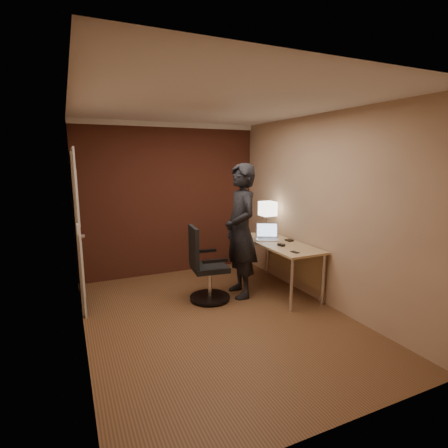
{
  "coord_description": "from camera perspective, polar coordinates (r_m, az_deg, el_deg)",
  "views": [
    {
      "loc": [
        -1.58,
        -3.68,
        1.91
      ],
      "look_at": [
        0.35,
        0.55,
        1.05
      ],
      "focal_mm": 28.0,
      "sensor_mm": 36.0,
      "label": 1
    }
  ],
  "objects": [
    {
      "name": "desk",
      "position": [
        5.19,
        9.56,
        -4.28
      ],
      "size": [
        0.6,
        1.5,
        0.73
      ],
      "color": "tan",
      "rests_on": "ground"
    },
    {
      "name": "phone",
      "position": [
        4.61,
        11.49,
        -4.52
      ],
      "size": [
        0.07,
        0.12,
        0.01
      ],
      "primitive_type": "cube",
      "rotation": [
        0.0,
        0.0,
        0.1
      ],
      "color": "black",
      "rests_on": "desk"
    },
    {
      "name": "room",
      "position": [
        5.41,
        -10.44,
        4.56
      ],
      "size": [
        4.0,
        4.0,
        4.0
      ],
      "color": "brown",
      "rests_on": "ground"
    },
    {
      "name": "wallet",
      "position": [
        5.23,
        10.61,
        -2.62
      ],
      "size": [
        0.09,
        0.11,
        0.02
      ],
      "primitive_type": "cube",
      "rotation": [
        0.0,
        0.0,
        0.0
      ],
      "color": "black",
      "rests_on": "desk"
    },
    {
      "name": "laptop",
      "position": [
        5.31,
        7.02,
        -1.75
      ],
      "size": [
        0.41,
        0.38,
        0.23
      ],
      "color": "silver",
      "rests_on": "desk"
    },
    {
      "name": "office_chair",
      "position": [
        4.77,
        -3.11,
        -7.35
      ],
      "size": [
        0.55,
        0.6,
        1.02
      ],
      "color": "black",
      "rests_on": "ground"
    },
    {
      "name": "desk_lamp",
      "position": [
        5.5,
        7.15,
        2.42
      ],
      "size": [
        0.22,
        0.22,
        0.54
      ],
      "color": "silver",
      "rests_on": "desk"
    },
    {
      "name": "mouse",
      "position": [
        4.92,
        9.33,
        -3.37
      ],
      "size": [
        0.07,
        0.11,
        0.03
      ],
      "primitive_type": "cube",
      "rotation": [
        0.0,
        0.0,
        0.15
      ],
      "color": "black",
      "rests_on": "desk"
    },
    {
      "name": "person",
      "position": [
        4.86,
        2.75,
        -1.16
      ],
      "size": [
        0.52,
        0.72,
        1.86
      ],
      "primitive_type": "imported",
      "rotation": [
        0.0,
        0.0,
        -1.68
      ],
      "color": "black",
      "rests_on": "ground"
    }
  ]
}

